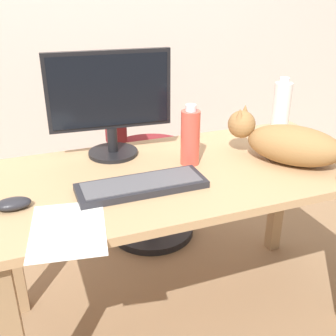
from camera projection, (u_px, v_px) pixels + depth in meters
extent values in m
plane|color=#846647|center=(182.00, 313.00, 1.83)|extent=(8.00, 8.00, 0.00)
cube|color=tan|center=(184.00, 173.00, 1.54)|extent=(1.45, 0.69, 0.03)
cube|color=#977752|center=(11.00, 246.00, 1.72)|extent=(0.06, 0.06, 0.68)
cube|color=#977752|center=(278.00, 193.00, 2.15)|extent=(0.06, 0.06, 0.68)
cylinder|color=black|center=(152.00, 229.00, 2.42)|extent=(0.48, 0.48, 0.04)
cylinder|color=black|center=(152.00, 196.00, 2.33)|extent=(0.06, 0.06, 0.48)
cylinder|color=maroon|center=(151.00, 152.00, 2.21)|extent=(0.44, 0.44, 0.06)
cube|color=maroon|center=(114.00, 115.00, 2.07)|extent=(0.09, 0.36, 0.40)
cylinder|color=black|center=(113.00, 153.00, 1.66)|extent=(0.20, 0.20, 0.01)
cylinder|color=black|center=(112.00, 139.00, 1.64)|extent=(0.04, 0.04, 0.10)
cube|color=black|center=(109.00, 90.00, 1.55)|extent=(0.48, 0.06, 0.30)
cube|color=black|center=(110.00, 91.00, 1.54)|extent=(0.45, 0.04, 0.27)
cube|color=#232328|center=(142.00, 186.00, 1.38)|extent=(0.44, 0.15, 0.02)
cube|color=#515156|center=(142.00, 182.00, 1.38)|extent=(0.40, 0.12, 0.00)
ellipsoid|color=olive|center=(294.00, 145.00, 1.55)|extent=(0.37, 0.39, 0.15)
sphere|color=olive|center=(242.00, 124.00, 1.62)|extent=(0.11, 0.11, 0.11)
cone|color=olive|center=(240.00, 114.00, 1.58)|extent=(0.04, 0.04, 0.04)
cone|color=olive|center=(245.00, 110.00, 1.63)|extent=(0.04, 0.04, 0.04)
ellipsoid|color=#232328|center=(13.00, 204.00, 1.26)|extent=(0.11, 0.06, 0.04)
cube|color=white|center=(68.00, 229.00, 1.16)|extent=(0.26, 0.33, 0.00)
cylinder|color=silver|center=(281.00, 108.00, 1.86)|extent=(0.08, 0.08, 0.23)
cylinder|color=silver|center=(285.00, 80.00, 1.81)|extent=(0.04, 0.04, 0.02)
cylinder|color=#D84C3D|center=(190.00, 138.00, 1.54)|extent=(0.07, 0.07, 0.21)
cylinder|color=silver|center=(191.00, 108.00, 1.49)|extent=(0.04, 0.04, 0.02)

